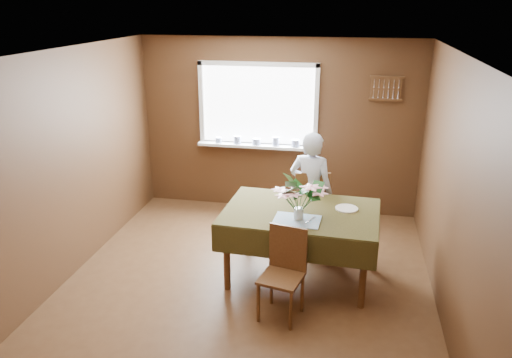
% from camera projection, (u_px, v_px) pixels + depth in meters
% --- Properties ---
extents(floor, '(4.50, 4.50, 0.00)m').
position_uv_depth(floor, '(246.00, 285.00, 5.50)').
color(floor, '#4E301A').
rests_on(floor, ground).
extents(ceiling, '(4.50, 4.50, 0.00)m').
position_uv_depth(ceiling, '(245.00, 53.00, 4.65)').
color(ceiling, white).
rests_on(ceiling, wall_back).
extents(wall_back, '(4.00, 0.00, 4.00)m').
position_uv_depth(wall_back, '(279.00, 127.00, 7.16)').
color(wall_back, brown).
rests_on(wall_back, floor).
extents(wall_front, '(4.00, 0.00, 4.00)m').
position_uv_depth(wall_front, '(167.00, 302.00, 3.00)').
color(wall_front, brown).
rests_on(wall_front, floor).
extents(wall_left, '(0.00, 4.50, 4.50)m').
position_uv_depth(wall_left, '(67.00, 167.00, 5.44)').
color(wall_left, brown).
rests_on(wall_left, floor).
extents(wall_right, '(0.00, 4.50, 4.50)m').
position_uv_depth(wall_right, '(452.00, 192.00, 4.72)').
color(wall_right, brown).
rests_on(wall_right, floor).
extents(window_assembly, '(1.72, 0.20, 1.22)m').
position_uv_depth(window_assembly, '(258.00, 120.00, 7.12)').
color(window_assembly, white).
rests_on(window_assembly, wall_back).
extents(spoon_rack, '(0.44, 0.05, 0.33)m').
position_uv_depth(spoon_rack, '(386.00, 88.00, 6.66)').
color(spoon_rack, brown).
rests_on(spoon_rack, wall_back).
extents(dining_table, '(1.73, 1.22, 0.82)m').
position_uv_depth(dining_table, '(301.00, 219.00, 5.44)').
color(dining_table, brown).
rests_on(dining_table, floor).
extents(chair_far, '(0.51, 0.51, 1.00)m').
position_uv_depth(chair_far, '(311.00, 205.00, 6.25)').
color(chair_far, brown).
rests_on(chair_far, floor).
extents(chair_near, '(0.46, 0.46, 0.91)m').
position_uv_depth(chair_near, '(284.00, 268.00, 4.86)').
color(chair_near, brown).
rests_on(chair_near, floor).
extents(seated_woman, '(0.62, 0.48, 1.50)m').
position_uv_depth(seated_woman, '(311.00, 191.00, 6.13)').
color(seated_woman, white).
rests_on(seated_woman, floor).
extents(flower_bouquet, '(0.51, 0.51, 0.44)m').
position_uv_depth(flower_bouquet, '(299.00, 194.00, 5.10)').
color(flower_bouquet, white).
rests_on(flower_bouquet, dining_table).
extents(side_plate, '(0.30, 0.30, 0.01)m').
position_uv_depth(side_plate, '(347.00, 209.00, 5.44)').
color(side_plate, white).
rests_on(side_plate, dining_table).
extents(table_knife, '(0.10, 0.19, 0.00)m').
position_uv_depth(table_knife, '(310.00, 220.00, 5.16)').
color(table_knife, silver).
rests_on(table_knife, dining_table).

